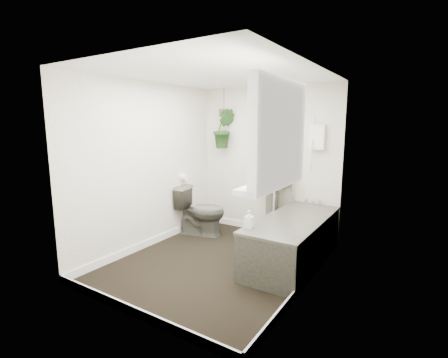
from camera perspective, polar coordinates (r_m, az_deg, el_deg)
The scene contains 22 objects.
floor at distance 4.26m, azimuth -1.12°, elevation -14.51°, with size 2.30×2.80×0.02m, color black.
ceiling at distance 3.92m, azimuth -1.24°, elevation 18.13°, with size 2.30×2.80×0.02m, color white.
wall_back at distance 5.15m, azimuth 7.56°, elevation 3.11°, with size 2.30×0.02×2.30m, color #F0E5CC.
wall_front at distance 2.88m, azimuth -16.93°, elevation -2.50°, with size 2.30×0.02×2.30m, color #F0E5CC.
wall_left at distance 4.66m, azimuth -13.15°, elevation 2.25°, with size 0.02×2.80×2.30m, color #F0E5CC.
wall_right at distance 3.43m, azimuth 15.19°, elevation -0.48°, with size 0.02×2.80×2.30m, color #F0E5CC.
skirting at distance 4.23m, azimuth -1.12°, elevation -13.77°, with size 2.30×2.80×0.10m, color white.
bathtub at distance 4.22m, azimuth 12.00°, elevation -10.53°, with size 0.72×1.72×0.58m, color #44443A, non-canonical shape.
bath_screen at distance 4.56m, azimuth 10.72°, elevation 3.82°, with size 0.04×0.72×1.40m, color silver, non-canonical shape.
shower_box at distance 4.77m, azimuth 16.12°, elevation 7.11°, with size 0.20×0.10×0.35m, color white.
oval_mirror at distance 5.00m, azimuth 9.44°, elevation 6.90°, with size 0.46×0.03×0.62m, color #B6A692.
wall_sconce at distance 5.17m, azimuth 5.27°, elevation 5.97°, with size 0.04×0.04×0.22m, color black.
toilet_roll_holder at distance 5.17m, azimuth -7.04°, elevation 0.35°, with size 0.11×0.11×0.11m, color white.
window_recess at distance 2.74m, azimuth 9.82°, elevation 7.75°, with size 0.08×1.00×0.90m, color white.
window_sill at distance 2.82m, azimuth 8.26°, elevation -0.77°, with size 0.18×1.00×0.04m, color white.
window_blinds at distance 2.76m, azimuth 8.95°, elevation 7.78°, with size 0.01×0.86×0.76m, color white.
toilet at distance 5.14m, azimuth -4.08°, elevation -5.55°, with size 0.43×0.75×0.77m, color #44443A.
pedestal_sink at distance 5.01m, azimuth 8.45°, elevation -4.48°, with size 0.60×0.51×1.03m, color #44443A, non-canonical shape.
sill_plant at distance 2.73m, azimuth 6.61°, elevation 1.95°, with size 0.22×0.19×0.24m, color black.
hanging_plant at distance 5.31m, azimuth -0.01°, elevation 8.82°, with size 0.35×0.28×0.63m, color black.
soap_bottle at distance 3.66m, azimuth 4.41°, elevation -7.06°, with size 0.09×0.09×0.20m, color black.
hanging_pot at distance 5.31m, azimuth -0.01°, elevation 11.56°, with size 0.16×0.16×0.12m, color #3E3724.
Camera 1 is at (2.15, -3.23, 1.74)m, focal length 26.00 mm.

